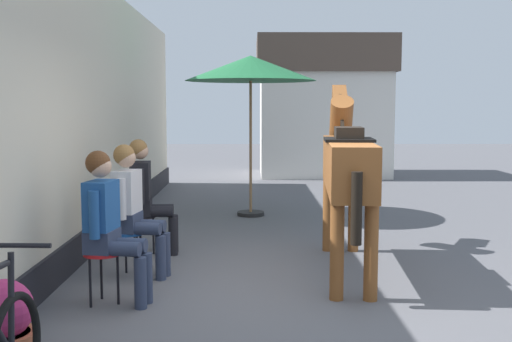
{
  "coord_description": "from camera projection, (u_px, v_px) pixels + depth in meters",
  "views": [
    {
      "loc": [
        -0.46,
        -5.71,
        1.78
      ],
      "look_at": [
        -0.4,
        1.2,
        1.05
      ],
      "focal_mm": 43.19,
      "sensor_mm": 36.0,
      "label": 1
    }
  ],
  "objects": [
    {
      "name": "cafe_parasol",
      "position": [
        251.0,
        69.0,
        9.81
      ],
      "size": [
        2.1,
        2.1,
        2.58
      ],
      "color": "black",
      "rests_on": "ground_plane"
    },
    {
      "name": "seated_visitor_middle",
      "position": [
        133.0,
        203.0,
        6.38
      ],
      "size": [
        0.61,
        0.48,
        1.39
      ],
      "color": "#194C99",
      "rests_on": "ground_plane"
    },
    {
      "name": "saddled_horse_center",
      "position": [
        347.0,
        164.0,
        6.64
      ],
      "size": [
        0.62,
        3.0,
        2.06
      ],
      "color": "brown",
      "rests_on": "ground_plane"
    },
    {
      "name": "flower_planter_near",
      "position": [
        4.0,
        325.0,
        4.09
      ],
      "size": [
        0.43,
        0.43,
        0.64
      ],
      "color": "#A85638",
      "rests_on": "ground_plane"
    },
    {
      "name": "seated_visitor_near",
      "position": [
        108.0,
        219.0,
        5.48
      ],
      "size": [
        0.61,
        0.48,
        1.39
      ],
      "color": "red",
      "rests_on": "ground_plane"
    },
    {
      "name": "seated_visitor_far",
      "position": [
        146.0,
        190.0,
        7.35
      ],
      "size": [
        0.61,
        0.49,
        1.39
      ],
      "color": "black",
      "rests_on": "ground_plane"
    },
    {
      "name": "pub_facade_wall",
      "position": [
        72.0,
        127.0,
        7.17
      ],
      "size": [
        0.34,
        14.0,
        3.4
      ],
      "color": "beige",
      "rests_on": "ground_plane"
    },
    {
      "name": "distant_cottage",
      "position": [
        323.0,
        105.0,
        15.88
      ],
      "size": [
        3.4,
        2.6,
        3.5
      ],
      "color": "silver",
      "rests_on": "ground_plane"
    },
    {
      "name": "ground_plane",
      "position": [
        283.0,
        230.0,
        8.85
      ],
      "size": [
        40.0,
        40.0,
        0.0
      ],
      "primitive_type": "plane",
      "color": "#56565B"
    }
  ]
}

